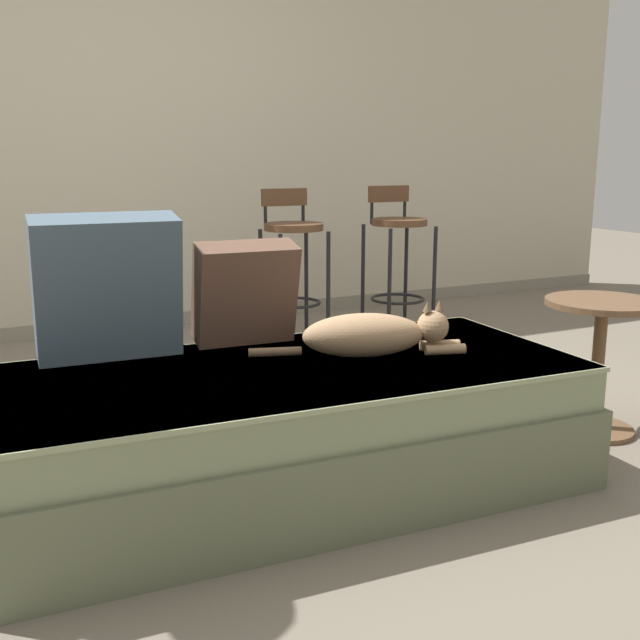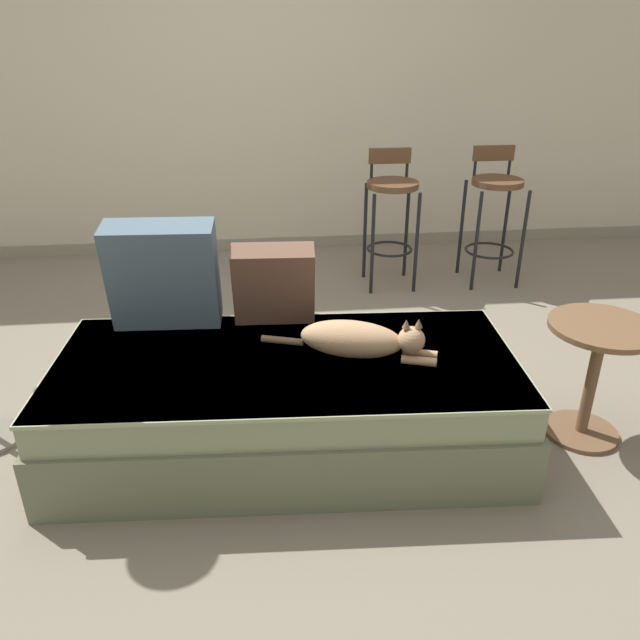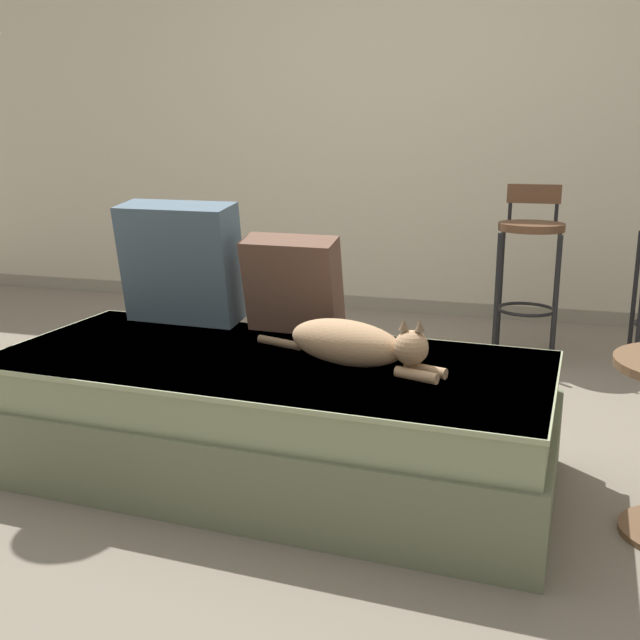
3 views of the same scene
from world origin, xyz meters
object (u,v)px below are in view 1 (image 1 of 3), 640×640
bar_stool_by_doorway (398,246)px  side_table (599,347)px  throw_pillow_middle (245,293)px  bar_stool_near_window (293,250)px  couch (293,426)px  throw_pillow_corner (107,287)px  cat (372,335)px

bar_stool_by_doorway → side_table: bar_stool_by_doorway is taller
throw_pillow_middle → side_table: throw_pillow_middle is taller
throw_pillow_middle → bar_stool_near_window: (0.83, 1.43, -0.05)m
couch → bar_stool_near_window: size_ratio=2.15×
throw_pillow_corner → throw_pillow_middle: bearing=-2.8°
couch → cat: 0.41m
cat → bar_stool_by_doorway: 2.15m
cat → side_table: size_ratio=1.31×
throw_pillow_middle → bar_stool_by_doorway: bar_stool_by_doorway is taller
throw_pillow_corner → bar_stool_by_doorway: (2.02, 1.40, -0.12)m
couch → bar_stool_by_doorway: size_ratio=2.14×
cat → bar_stool_by_doorway: size_ratio=0.78×
throw_pillow_corner → cat: size_ratio=0.68×
couch → side_table: (1.31, -0.06, 0.14)m
throw_pillow_corner → cat: bearing=-24.6°
side_table → throw_pillow_middle: bearing=163.2°
throw_pillow_middle → bar_stool_by_doorway: bearing=42.8°
bar_stool_near_window → bar_stool_by_doorway: size_ratio=1.00×
throw_pillow_corner → bar_stool_by_doorway: bar_stool_by_doorway is taller
cat → throw_pillow_corner: bearing=155.4°
couch → bar_stool_by_doorway: bearing=49.5°
throw_pillow_corner → side_table: size_ratio=0.90×
bar_stool_by_doorway → bar_stool_near_window: bearing=180.0°
cat → throw_pillow_middle: bearing=133.4°
cat → bar_stool_near_window: 1.85m
throw_pillow_middle → bar_stool_near_window: bar_stool_near_window is taller
bar_stool_near_window → side_table: 1.91m
throw_pillow_corner → cat: throw_pillow_corner is taller
throw_pillow_corner → bar_stool_by_doorway: 2.46m
couch → bar_stool_by_doorway: 2.35m
couch → throw_pillow_corner: bearing=144.5°
throw_pillow_middle → cat: (0.33, -0.35, -0.11)m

